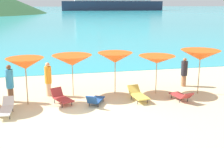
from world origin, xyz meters
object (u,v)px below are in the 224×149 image
Objects in this scene: umbrella_4 at (115,58)px; lounge_chair_0 at (6,108)px; lounge_chair_4 at (61,97)px; lounge_chair_1 at (138,94)px; beachgoer_1 at (48,78)px; beachgoer_3 at (184,71)px; umbrella_2 at (25,64)px; beachgoer_2 at (10,83)px; lounge_chair_5 at (181,95)px; umbrella_3 at (72,60)px; umbrella_6 at (200,55)px; lounge_chair_3 at (95,100)px; umbrella_5 at (157,60)px.

umbrella_4 is 5.96m from lounge_chair_0.
lounge_chair_1 is at bearing -29.64° from lounge_chair_4.
beachgoer_1 reaches higher than beachgoer_3.
beachgoer_1 is 7.74m from beachgoer_3.
umbrella_2 is at bearing -168.31° from umbrella_4.
umbrella_4 is 1.18× the size of beachgoer_2.
beachgoer_1 is (-6.44, 2.25, 0.66)m from lounge_chair_5.
lounge_chair_5 is at bearing -34.63° from umbrella_4.
lounge_chair_0 is at bearing -9.69° from lounge_chair_5.
umbrella_3 is 0.94× the size of umbrella_6.
umbrella_3 is 1.51× the size of lounge_chair_4.
lounge_chair_3 reaches higher than lounge_chair_5.
beachgoer_1 is (-0.59, 1.39, 0.63)m from lounge_chair_4.
beachgoer_1 is (1.00, 1.17, -1.06)m from umbrella_2.
umbrella_4 is 1.33× the size of lounge_chair_0.
umbrella_4 is (2.27, -0.00, 0.05)m from umbrella_3.
beachgoer_1 is at bearing -13.83° from lounge_chair_3.
umbrella_3 is 1.00× the size of umbrella_4.
beachgoer_1 is at bearing -29.12° from lounge_chair_5.
umbrella_6 is 3.95m from lounge_chair_1.
beachgoer_3 is (7.15, 1.59, 0.57)m from lounge_chair_4.
umbrella_4 reaches higher than lounge_chair_1.
lounge_chair_4 reaches higher than lounge_chair_3.
lounge_chair_0 is (-7.46, -1.44, -1.58)m from umbrella_5.
lounge_chair_4 is at bearing 19.28° from beachgoer_2.
umbrella_3 is at bearing 22.62° from umbrella_2.
umbrella_3 is 1.19× the size of beachgoer_2.
umbrella_4 is at bearing -0.06° from umbrella_3.
lounge_chair_5 is at bearing 2.42° from lounge_chair_0.
beachgoer_2 is at bearing -173.10° from umbrella_3.
beachgoer_1 reaches higher than lounge_chair_4.
umbrella_6 reaches higher than umbrella_2.
umbrella_2 is at bearing -147.29° from beachgoer_1.
umbrella_6 is 1.42× the size of lounge_chair_0.
umbrella_3 is at bearing -33.95° from lounge_chair_3.
umbrella_5 is at bearing -69.95° from lounge_chair_5.
lounge_chair_1 is at bearing 111.87° from beachgoer_3.
umbrella_4 is 3.66m from beachgoer_1.
beachgoer_2 reaches higher than lounge_chair_0.
umbrella_4 reaches higher than lounge_chair_3.
umbrella_6 is 1.61× the size of lounge_chair_4.
umbrella_3 is 2.07m from lounge_chair_4.
umbrella_6 is at bearing -9.09° from umbrella_3.
lounge_chair_0 is (-5.35, -2.04, -1.65)m from umbrella_4.
lounge_chair_1 is 0.92× the size of beachgoer_3.
beachgoer_1 is at bearing 87.66° from lounge_chair_4.
umbrella_4 reaches higher than umbrella_5.
beachgoer_1 reaches higher than lounge_chair_3.
lounge_chair_1 reaches higher than lounge_chair_0.
umbrella_5 is (2.11, -0.60, -0.07)m from umbrella_4.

